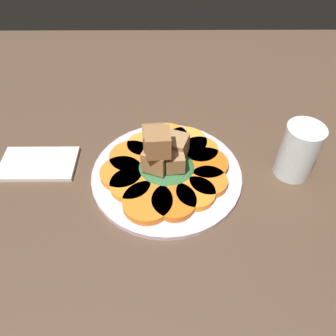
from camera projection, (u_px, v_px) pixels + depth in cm
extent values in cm
cube|color=#4C3828|center=(168.00, 180.00, 60.05)|extent=(120.00, 120.00, 2.00)
cylinder|color=silver|center=(168.00, 174.00, 58.95)|extent=(26.83, 26.83, 1.00)
cylinder|color=white|center=(168.00, 174.00, 58.92)|extent=(21.46, 21.46, 1.00)
cylinder|color=#D76215|center=(208.00, 164.00, 58.92)|extent=(7.66, 7.66, 1.27)
cylinder|color=orange|center=(201.00, 151.00, 61.29)|extent=(6.81, 6.81, 1.27)
cylinder|color=#F9963A|center=(187.00, 143.00, 62.84)|extent=(8.14, 8.14, 1.27)
cylinder|color=orange|center=(167.00, 139.00, 63.51)|extent=(8.54, 8.54, 1.27)
cylinder|color=orange|center=(145.00, 146.00, 62.29)|extent=(6.50, 6.50, 1.27)
cylinder|color=orange|center=(133.00, 158.00, 60.05)|extent=(8.11, 8.11, 1.27)
cylinder|color=orange|center=(123.00, 173.00, 57.40)|extent=(7.52, 7.52, 1.27)
cylinder|color=orange|center=(132.00, 185.00, 55.57)|extent=(6.98, 6.98, 1.27)
cylinder|color=orange|center=(149.00, 202.00, 53.07)|extent=(8.27, 8.27, 1.27)
cylinder|color=orange|center=(176.00, 202.00, 53.17)|extent=(7.37, 7.37, 1.27)
cylinder|color=orange|center=(197.00, 194.00, 54.31)|extent=(6.60, 6.60, 1.27)
cylinder|color=orange|center=(210.00, 182.00, 56.06)|extent=(6.57, 6.57, 1.27)
ellipsoid|color=#2D6033|center=(168.00, 168.00, 57.79)|extent=(10.18, 9.16, 1.98)
cube|color=#9E754C|center=(158.00, 159.00, 55.17)|extent=(5.20, 5.20, 4.00)
cube|color=#9E754C|center=(176.00, 147.00, 57.09)|extent=(5.25, 5.25, 4.10)
cube|color=olive|center=(170.00, 160.00, 55.47)|extent=(3.57, 3.57, 3.26)
cube|color=#9E754C|center=(176.00, 161.00, 55.31)|extent=(3.53, 3.53, 3.20)
cube|color=olive|center=(159.00, 143.00, 51.92)|extent=(4.32, 4.32, 4.05)
cube|color=brown|center=(155.00, 139.00, 53.48)|extent=(3.97, 3.97, 3.62)
cube|color=silver|center=(143.00, 147.00, 62.61)|extent=(11.75, 3.21, 0.40)
cube|color=silver|center=(177.00, 143.00, 63.45)|extent=(1.82, 2.53, 0.40)
cube|color=silver|center=(191.00, 138.00, 64.51)|extent=(4.61, 1.14, 0.40)
cube|color=silver|center=(192.00, 140.00, 64.06)|extent=(4.61, 1.14, 0.40)
cube|color=silver|center=(193.00, 142.00, 63.61)|extent=(4.61, 1.14, 0.40)
cube|color=silver|center=(193.00, 144.00, 63.16)|extent=(4.61, 1.14, 0.40)
cylinder|color=silver|center=(300.00, 151.00, 56.37)|extent=(6.45, 6.45, 10.25)
cube|color=silver|center=(40.00, 164.00, 60.89)|extent=(13.88, 8.33, 0.80)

